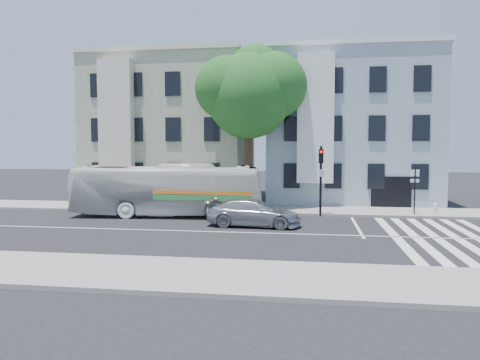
% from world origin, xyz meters
% --- Properties ---
extents(ground, '(120.00, 120.00, 0.00)m').
position_xyz_m(ground, '(0.00, 0.00, 0.00)').
color(ground, black).
rests_on(ground, ground).
extents(sidewalk_far, '(80.00, 4.00, 0.15)m').
position_xyz_m(sidewalk_far, '(0.00, 8.00, 0.07)').
color(sidewalk_far, gray).
rests_on(sidewalk_far, ground).
extents(sidewalk_near, '(80.00, 4.00, 0.15)m').
position_xyz_m(sidewalk_near, '(0.00, -8.00, 0.07)').
color(sidewalk_near, gray).
rests_on(sidewalk_near, ground).
extents(building_left, '(12.00, 10.00, 11.00)m').
position_xyz_m(building_left, '(-7.00, 15.00, 5.50)').
color(building_left, gray).
rests_on(building_left, ground).
extents(building_right, '(12.00, 10.00, 11.00)m').
position_xyz_m(building_right, '(7.00, 15.00, 5.50)').
color(building_right, '#8799A1').
rests_on(building_right, ground).
extents(street_tree, '(7.30, 5.90, 11.10)m').
position_xyz_m(street_tree, '(0.06, 8.74, 7.83)').
color(street_tree, '#2D2116').
rests_on(street_tree, ground).
extents(bus, '(3.70, 11.54, 3.16)m').
position_xyz_m(bus, '(-4.40, 4.72, 1.58)').
color(bus, silver).
rests_on(bus, ground).
extents(sedan, '(2.28, 5.02, 1.42)m').
position_xyz_m(sedan, '(1.14, 1.89, 0.71)').
color(sedan, '#AEB0B5').
rests_on(sedan, ground).
extents(hedge, '(8.37, 3.29, 0.70)m').
position_xyz_m(hedge, '(-6.31, 6.30, 0.50)').
color(hedge, '#27541B').
rests_on(hedge, sidewalk_far).
extents(traffic_signal, '(0.44, 0.53, 4.22)m').
position_xyz_m(traffic_signal, '(4.68, 5.94, 2.72)').
color(traffic_signal, black).
rests_on(traffic_signal, ground).
extents(fire_hydrant, '(0.40, 0.23, 0.69)m').
position_xyz_m(fire_hydrant, '(11.42, 6.73, 0.50)').
color(fire_hydrant, silver).
rests_on(fire_hydrant, sidewalk_far).
extents(far_sign_pole, '(0.52, 0.19, 2.86)m').
position_xyz_m(far_sign_pole, '(10.23, 6.78, 1.93)').
color(far_sign_pole, black).
rests_on(far_sign_pole, sidewalk_far).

